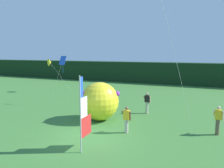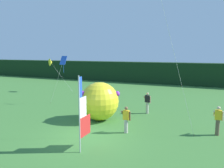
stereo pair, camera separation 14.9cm
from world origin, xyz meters
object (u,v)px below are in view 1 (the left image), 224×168
at_px(person_far_left, 127,119).
at_px(inflatable_balloon, 100,101).
at_px(person_mid_field, 218,120).
at_px(banner_flag, 84,115).
at_px(kite_yellow_delta_0, 50,62).
at_px(person_near_banner, 147,102).
at_px(kite_blue_diamond_1, 62,62).
at_px(person_far_right, 110,101).

distance_m(person_far_left, inflatable_balloon, 3.15).
bearing_deg(person_mid_field, inflatable_balloon, -179.28).
bearing_deg(person_far_left, banner_flag, -109.29).
relative_size(banner_flag, kite_yellow_delta_0, 0.91).
bearing_deg(inflatable_balloon, person_near_banner, 49.15).
relative_size(person_near_banner, kite_yellow_delta_0, 0.41).
height_order(banner_flag, person_near_banner, banner_flag).
bearing_deg(person_mid_field, kite_blue_diamond_1, 166.36).
relative_size(person_far_right, inflatable_balloon, 0.62).
distance_m(person_mid_field, kite_blue_diamond_1, 13.66).
bearing_deg(banner_flag, person_far_right, 103.65).
distance_m(kite_yellow_delta_0, kite_blue_diamond_1, 7.29).
bearing_deg(banner_flag, kite_yellow_delta_0, 133.58).
bearing_deg(person_far_left, person_near_banner, 89.89).
bearing_deg(kite_blue_diamond_1, kite_yellow_delta_0, 137.50).
bearing_deg(person_mid_field, kite_yellow_delta_0, 156.25).
distance_m(banner_flag, person_near_banner, 7.92).
distance_m(person_near_banner, person_far_right, 2.90).
relative_size(person_near_banner, inflatable_balloon, 0.62).
relative_size(banner_flag, person_far_left, 2.33).
xyz_separation_m(person_mid_field, person_far_left, (-4.94, -1.78, -0.06)).
xyz_separation_m(banner_flag, kite_yellow_delta_0, (-12.30, 12.92, 1.81)).
relative_size(person_near_banner, person_far_right, 1.00).
distance_m(banner_flag, person_mid_field, 7.79).
height_order(person_near_banner, person_far_right, same).
height_order(person_mid_field, kite_yellow_delta_0, kite_yellow_delta_0).
bearing_deg(person_mid_field, banner_flag, -141.09).
bearing_deg(kite_blue_diamond_1, banner_flag, -49.11).
bearing_deg(person_far_left, kite_blue_diamond_1, 148.43).
bearing_deg(person_near_banner, person_far_right, -166.00).
xyz_separation_m(banner_flag, person_near_banner, (1.09, 7.80, -0.89)).
bearing_deg(banner_flag, kite_blue_diamond_1, 130.89).
distance_m(person_near_banner, person_far_left, 4.72).
bearing_deg(person_far_right, person_mid_field, -16.11).
xyz_separation_m(banner_flag, kite_blue_diamond_1, (-6.93, 8.00, 2.11)).
distance_m(inflatable_balloon, kite_yellow_delta_0, 13.69).
distance_m(banner_flag, kite_blue_diamond_1, 10.80).
xyz_separation_m(banner_flag, person_far_right, (-1.72, 7.10, -0.89)).
height_order(inflatable_balloon, kite_yellow_delta_0, kite_yellow_delta_0).
height_order(person_near_banner, person_far_left, person_near_banner).
xyz_separation_m(person_far_left, kite_yellow_delta_0, (-13.38, 9.84, 2.74)).
xyz_separation_m(person_near_banner, kite_blue_diamond_1, (-8.02, 0.21, 3.00)).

